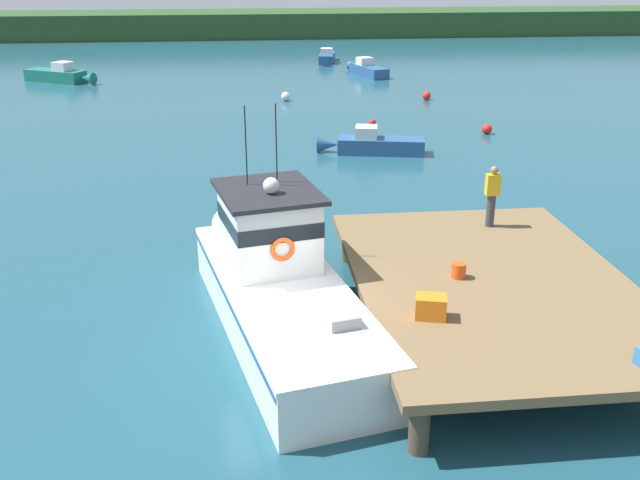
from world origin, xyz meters
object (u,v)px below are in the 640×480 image
Objects in this scene: deckhand_by_the_boat at (492,195)px; moored_boat_mid_harbor at (60,75)px; mooring_buoy_channel_marker at (427,96)px; mooring_buoy_inshore at (487,129)px; moored_boat_far_left at (373,144)px; moored_boat_off_the_point at (327,57)px; moored_boat_outer_mooring at (367,69)px; crate_single_far at (431,307)px; mooring_buoy_outer at (286,96)px; bait_bucket at (459,270)px; mooring_buoy_spare_mooring at (373,122)px; main_fishing_boat at (277,282)px.

deckhand_by_the_boat is 0.33× the size of moored_boat_mid_harbor.
moored_boat_mid_harbor is at bearing 159.00° from mooring_buoy_channel_marker.
deckhand_by_the_boat reaches higher than mooring_buoy_inshore.
moored_boat_far_left is 1.04× the size of moored_boat_off_the_point.
mooring_buoy_inshore is at bearing -81.31° from moored_boat_outer_mooring.
crate_single_far is 28.83m from mooring_buoy_outer.
bait_bucket reaches higher than mooring_buoy_channel_marker.
deckhand_by_the_boat is 23.86m from mooring_buoy_channel_marker.
mooring_buoy_spare_mooring is (1.69, 20.27, -1.21)m from bait_bucket.
crate_single_far is 39.92m from moored_boat_mid_harbor.
mooring_buoy_channel_marker is (3.96, -15.71, -0.14)m from moored_boat_off_the_point.
moored_boat_far_left is (4.80, 14.51, -0.61)m from main_fishing_boat.
mooring_buoy_outer reaches higher than mooring_buoy_inshore.
mooring_buoy_channel_marker is at bearing 69.00° from main_fishing_boat.
moored_boat_outer_mooring is 9.80× the size of mooring_buoy_inshore.
crate_single_far reaches higher than bait_bucket.
mooring_buoy_inshore is (6.71, 17.98, -1.13)m from bait_bucket.
moored_boat_far_left is 13.99× the size of mooring_buoy_spare_mooring.
mooring_buoy_inshore is 0.93× the size of mooring_buoy_outer.
moored_boat_far_left is 26.38m from moored_boat_mid_harbor.
crate_single_far is 1.26× the size of mooring_buoy_inshore.
moored_boat_far_left is at bearing -76.05° from mooring_buoy_outer.
main_fishing_boat reaches higher than mooring_buoy_spare_mooring.
crate_single_far is 0.13× the size of moored_boat_far_left.
bait_bucket is 35.91m from moored_boat_outer_mooring.
moored_boat_far_left is 5.24m from mooring_buoy_spare_mooring.
moored_boat_far_left is (0.81, 15.12, -0.98)m from bait_bucket.
moored_boat_outer_mooring is (2.27, 32.61, -1.65)m from deckhand_by_the_boat.
deckhand_by_the_boat is 3.42× the size of mooring_buoy_inshore.
moored_boat_off_the_point is at bearing 87.51° from moored_boat_far_left.
moored_boat_mid_harbor reaches higher than mooring_buoy_inshore.
main_fishing_boat reaches higher than bait_bucket.
bait_bucket is 0.08× the size of moored_boat_off_the_point.
crate_single_far is 17.02m from moored_boat_far_left.
mooring_buoy_channel_marker is 1.47× the size of mooring_buoy_spare_mooring.
moored_boat_outer_mooring is 10.62m from mooring_buoy_outer.
mooring_buoy_spare_mooring is at bearing -39.22° from moored_boat_mid_harbor.
moored_boat_far_left is 12.26m from mooring_buoy_outer.
moored_boat_outer_mooring reaches higher than moored_boat_off_the_point.
moored_boat_outer_mooring is 9.40m from mooring_buoy_channel_marker.
deckhand_by_the_boat is at bearing -100.21° from mooring_buoy_channel_marker.
moored_boat_outer_mooring is 1.02× the size of moored_boat_far_left.
mooring_buoy_inshore is at bearing 58.39° from main_fishing_boat.
deckhand_by_the_boat is at bearing -90.38° from moored_boat_off_the_point.
moored_boat_off_the_point is 24.67m from mooring_buoy_inshore.
moored_boat_off_the_point is (5.98, 41.59, -0.63)m from main_fishing_boat.
main_fishing_boat is 19.50× the size of mooring_buoy_outer.
main_fishing_boat is at bearing 171.40° from bait_bucket.
moored_boat_mid_harbor is at bearing -158.88° from moored_boat_off_the_point.
deckhand_by_the_boat is 0.35× the size of moored_boat_outer_mooring.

